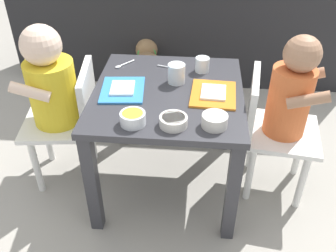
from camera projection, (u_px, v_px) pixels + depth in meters
ground_plane at (168, 181)px, 1.64m from camera, size 7.00×7.00×0.00m
dining_table at (168, 109)px, 1.42m from camera, size 0.55×0.59×0.46m
seated_child_left at (55, 89)px, 1.43m from camera, size 0.31×0.31×0.69m
seated_child_right at (286, 102)px, 1.38m from camera, size 0.32×0.32×0.68m
dog at (147, 67)px, 2.11m from camera, size 0.22×0.42×0.30m
food_tray_left at (123, 89)px, 1.37m from camera, size 0.17×0.20×0.02m
food_tray_right at (213, 94)px, 1.34m from camera, size 0.17×0.20×0.02m
water_cup_left at (176, 75)px, 1.40m from camera, size 0.07×0.07×0.07m
water_cup_right at (202, 65)px, 1.48m from camera, size 0.06×0.06×0.06m
cereal_bowl_left_side at (173, 121)px, 1.18m from camera, size 0.09×0.09×0.03m
cereal_bowl_right_side at (133, 118)px, 1.19m from camera, size 0.08×0.08×0.04m
veggie_bowl_near at (215, 120)px, 1.18m from camera, size 0.08×0.08×0.04m
spoon_by_left_tray at (171, 68)px, 1.51m from camera, size 0.10×0.04×0.01m
spoon_by_right_tray at (123, 65)px, 1.54m from camera, size 0.07×0.08×0.01m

